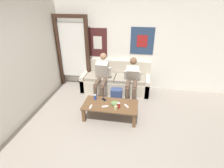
{
  "coord_description": "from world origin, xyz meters",
  "views": [
    {
      "loc": [
        0.54,
        -2.58,
        2.59
      ],
      "look_at": [
        -0.13,
        1.23,
        0.64
      ],
      "focal_mm": 28.0,
      "sensor_mm": 36.0,
      "label": 1
    }
  ],
  "objects": [
    {
      "name": "drink_can_red",
      "position": [
        0.12,
        0.64,
        0.42
      ],
      "size": [
        0.07,
        0.07,
        0.12
      ],
      "color": "maroon",
      "rests_on": "coffee_table"
    },
    {
      "name": "couch",
      "position": [
        -0.18,
        2.12,
        0.29
      ],
      "size": [
        2.0,
        0.73,
        0.87
      ],
      "color": "beige",
      "rests_on": "ground_plane"
    },
    {
      "name": "wall_left",
      "position": [
        -2.03,
        0.0,
        1.27
      ],
      "size": [
        0.05,
        10.0,
        2.55
      ],
      "color": "white",
      "rests_on": "ground_plane"
    },
    {
      "name": "game_controller_far_center",
      "position": [
        -0.49,
        0.55,
        0.37
      ],
      "size": [
        0.04,
        0.14,
        0.03
      ],
      "color": "white",
      "rests_on": "coffee_table"
    },
    {
      "name": "drink_can_blue",
      "position": [
        -0.48,
        0.9,
        0.42
      ],
      "size": [
        0.07,
        0.07,
        0.12
      ],
      "color": "#28479E",
      "rests_on": "coffee_table"
    },
    {
      "name": "person_seated_adult",
      "position": [
        -0.51,
        1.73,
        0.64
      ],
      "size": [
        0.47,
        0.93,
        1.19
      ],
      "color": "brown",
      "rests_on": "ground_plane"
    },
    {
      "name": "person_seated_teen",
      "position": [
        0.33,
        1.75,
        0.6
      ],
      "size": [
        0.47,
        0.93,
        1.09
      ],
      "color": "brown",
      "rests_on": "ground_plane"
    },
    {
      "name": "coffee_table",
      "position": [
        -0.08,
        0.74,
        0.3
      ],
      "size": [
        1.25,
        0.61,
        0.36
      ],
      "color": "brown",
      "rests_on": "ground_plane"
    },
    {
      "name": "ceramic_bowl",
      "position": [
        0.02,
        0.73,
        0.4
      ],
      "size": [
        0.18,
        0.18,
        0.07
      ],
      "color": "#607F47",
      "rests_on": "coffee_table"
    },
    {
      "name": "ground_plane",
      "position": [
        0.0,
        0.0,
        0.0
      ],
      "size": [
        18.0,
        18.0,
        0.0
      ],
      "primitive_type": "plane",
      "color": "gray"
    },
    {
      "name": "cell_phone",
      "position": [
        -0.27,
        0.91,
        0.36
      ],
      "size": [
        0.14,
        0.14,
        0.01
      ],
      "color": "black",
      "rests_on": "coffee_table"
    },
    {
      "name": "pillar_candle",
      "position": [
        0.07,
        0.57,
        0.4
      ],
      "size": [
        0.08,
        0.08,
        0.09
      ],
      "color": "tan",
      "rests_on": "coffee_table"
    },
    {
      "name": "game_controller_near_right",
      "position": [
        0.29,
        0.72,
        0.37
      ],
      "size": [
        0.12,
        0.13,
        0.03
      ],
      "color": "white",
      "rests_on": "coffee_table"
    },
    {
      "name": "wall_back",
      "position": [
        -0.0,
        2.48,
        1.28
      ],
      "size": [
        10.0,
        0.07,
        2.55
      ],
      "color": "white",
      "rests_on": "ground_plane"
    },
    {
      "name": "door_frame",
      "position": [
        -1.5,
        2.26,
        1.2
      ],
      "size": [
        1.0,
        0.1,
        2.15
      ],
      "color": "#382319",
      "rests_on": "ground_plane"
    },
    {
      "name": "game_controller_near_left",
      "position": [
        -0.18,
        0.62,
        0.37
      ],
      "size": [
        0.15,
        0.08,
        0.03
      ],
      "color": "white",
      "rests_on": "coffee_table"
    },
    {
      "name": "backpack",
      "position": [
        -0.04,
        1.38,
        0.2
      ],
      "size": [
        0.3,
        0.25,
        0.42
      ],
      "color": "navy",
      "rests_on": "ground_plane"
    }
  ]
}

